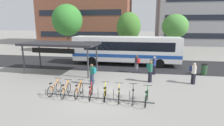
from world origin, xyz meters
TOP-DOWN VIEW (x-y plane):
  - ground at (0.00, 0.00)m, footprint 200.00×200.00m
  - bus_lane_asphalt at (0.00, 9.61)m, footprint 80.00×7.20m
  - city_bus at (0.76, 9.61)m, footprint 12.05×2.67m
  - bike_rack at (-0.01, -0.60)m, footprint 7.06×0.49m
  - parked_bicycle_orange_0 at (-3.09, -0.34)m, footprint 0.52×1.72m
  - parked_bicycle_orange_1 at (-2.20, -0.52)m, footprint 0.52×1.72m
  - parked_bicycle_orange_2 at (-1.33, -0.44)m, footprint 0.52×1.72m
  - parked_bicycle_red_3 at (-0.48, -0.57)m, footprint 0.52×1.71m
  - parked_bicycle_yellow_4 at (0.45, -0.60)m, footprint 0.52×1.72m
  - parked_bicycle_yellow_5 at (1.35, -0.68)m, footprint 0.52×1.72m
  - parked_bicycle_black_6 at (2.21, -0.67)m, footprint 0.52×1.72m
  - parked_bicycle_green_7 at (3.02, -0.86)m, footprint 0.52×1.72m
  - transit_shelter at (-5.04, 5.08)m, footprint 7.35×3.76m
  - commuter_teal_pack_0 at (3.35, 3.41)m, footprint 0.53×0.61m
  - commuter_red_pack_1 at (2.20, 6.04)m, footprint 0.59×0.58m
  - commuter_teal_pack_2 at (-1.09, 1.99)m, footprint 0.60×0.50m
  - commuter_navy_pack_3 at (6.70, 3.45)m, footprint 0.53×0.61m
  - commuter_olive_pack_4 at (3.77, 5.75)m, footprint 0.56×0.39m
  - trash_bin at (8.40, 6.41)m, footprint 0.55×0.55m
  - street_tree_0 at (-9.76, 18.33)m, footprint 4.99×4.99m
  - street_tree_1 at (0.50, 17.26)m, footprint 3.65×3.65m
  - street_tree_2 at (7.54, 18.85)m, footprint 3.97×3.97m
  - building_left_wing at (-9.82, 30.75)m, footprint 18.94×12.96m

SIDE VIEW (x-z plane):
  - ground at x=0.00m, z-range 0.00..0.00m
  - bus_lane_asphalt at x=0.00m, z-range 0.00..0.01m
  - bike_rack at x=-0.01m, z-range -0.26..0.44m
  - parked_bicycle_orange_0 at x=-3.09m, z-range -0.11..0.88m
  - parked_bicycle_orange_1 at x=-2.20m, z-range -0.11..0.88m
  - parked_bicycle_orange_2 at x=-1.33m, z-range -0.11..0.88m
  - parked_bicycle_red_3 at x=-0.48m, z-range -0.11..0.88m
  - parked_bicycle_yellow_4 at x=0.45m, z-range -0.11..0.88m
  - parked_bicycle_yellow_5 at x=1.35m, z-range -0.11..0.88m
  - parked_bicycle_black_6 at x=2.21m, z-range -0.11..0.88m
  - parked_bicycle_green_7 at x=3.02m, z-range -0.11..0.88m
  - trash_bin at x=8.40m, z-range 0.00..1.03m
  - commuter_teal_pack_2 at x=-1.09m, z-range 0.13..1.78m
  - commuter_navy_pack_3 at x=6.70m, z-range 0.13..1.84m
  - commuter_olive_pack_4 at x=3.77m, z-range 0.13..1.85m
  - commuter_red_pack_1 at x=2.20m, z-range 0.13..1.85m
  - commuter_teal_pack_0 at x=3.35m, z-range 0.13..1.89m
  - city_bus at x=0.76m, z-range 0.18..3.38m
  - transit_shelter at x=-5.04m, z-range 1.27..4.16m
  - street_tree_1 at x=0.50m, z-range 1.00..7.34m
  - street_tree_2 at x=7.54m, z-range 1.19..7.29m
  - street_tree_0 at x=-9.76m, z-range 1.30..9.08m
  - building_left_wing at x=-9.82m, z-range 0.00..16.75m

